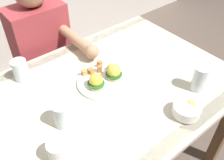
# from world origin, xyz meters

# --- Properties ---
(dining_table) EXTENTS (1.20, 0.90, 0.74)m
(dining_table) POSITION_xyz_m (0.00, 0.00, 0.63)
(dining_table) COLOR beige
(dining_table) RESTS_ON ground_plane
(eggs_benedict_plate) EXTENTS (0.27, 0.27, 0.09)m
(eggs_benedict_plate) POSITION_xyz_m (-0.02, 0.04, 0.77)
(eggs_benedict_plate) COLOR white
(eggs_benedict_plate) RESTS_ON dining_table
(fruit_bowl) EXTENTS (0.12, 0.12, 0.06)m
(fruit_bowl) POSITION_xyz_m (0.13, -0.35, 0.77)
(fruit_bowl) COLOR white
(fruit_bowl) RESTS_ON dining_table
(coffee_mug) EXTENTS (0.11, 0.08, 0.09)m
(coffee_mug) POSITION_xyz_m (-0.41, -0.19, 0.79)
(coffee_mug) COLOR white
(coffee_mug) RESTS_ON dining_table
(fork) EXTENTS (0.16, 0.03, 0.00)m
(fork) POSITION_xyz_m (0.23, -0.05, 0.74)
(fork) COLOR silver
(fork) RESTS_ON dining_table
(water_glass_near) EXTENTS (0.07, 0.07, 0.11)m
(water_glass_near) POSITION_xyz_m (-0.33, 0.33, 0.79)
(water_glass_near) COLOR silver
(water_glass_near) RESTS_ON dining_table
(water_glass_far) EXTENTS (0.07, 0.07, 0.13)m
(water_glass_far) POSITION_xyz_m (0.30, -0.28, 0.80)
(water_glass_far) COLOR silver
(water_glass_far) RESTS_ON dining_table
(water_glass_extra) EXTENTS (0.08, 0.08, 0.12)m
(water_glass_extra) POSITION_xyz_m (-0.32, -0.05, 0.79)
(water_glass_extra) COLOR silver
(water_glass_extra) RESTS_ON dining_table
(diner_person) EXTENTS (0.34, 0.54, 1.14)m
(diner_person) POSITION_xyz_m (-0.08, 0.60, 0.65)
(diner_person) COLOR #33333D
(diner_person) RESTS_ON ground_plane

